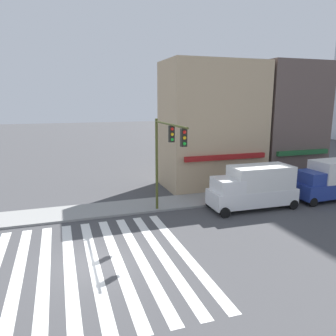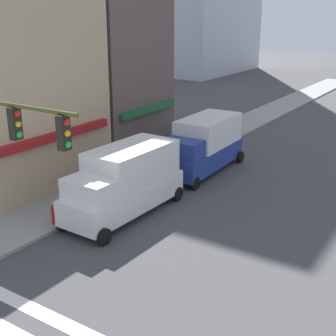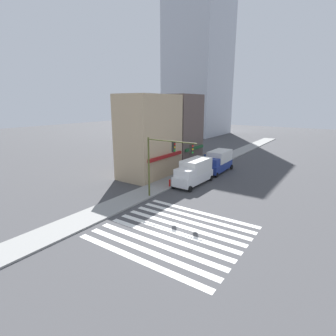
{
  "view_description": "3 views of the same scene",
  "coord_description": "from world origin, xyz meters",
  "views": [
    {
      "loc": [
        -1.19,
        -14.45,
        7.57
      ],
      "look_at": [
        5.0,
        4.0,
        3.5
      ],
      "focal_mm": 35.0,
      "sensor_mm": 36.0,
      "label": 1
    },
    {
      "loc": [
        -3.53,
        -7.46,
        8.7
      ],
      "look_at": [
        15.04,
        4.7,
        1.2
      ],
      "focal_mm": 50.0,
      "sensor_mm": 36.0,
      "label": 2
    },
    {
      "loc": [
        -15.49,
        -10.05,
        9.72
      ],
      "look_at": [
        5.0,
        4.0,
        3.5
      ],
      "focal_mm": 28.0,
      "sensor_mm": 36.0,
      "label": 3
    }
  ],
  "objects": [
    {
      "name": "ground_plane",
      "position": [
        0.0,
        0.0,
        0.0
      ],
      "size": [
        200.0,
        200.0,
        0.0
      ],
      "primitive_type": "plane",
      "color": "#424244"
    },
    {
      "name": "sidewalk_left",
      "position": [
        0.0,
        7.5,
        0.07
      ],
      "size": [
        120.0,
        3.0,
        0.15
      ],
      "color": "gray",
      "rests_on": "ground_plane"
    },
    {
      "name": "crosswalk_stripes",
      "position": [
        0.0,
        0.0,
        0.0
      ],
      "size": [
        9.33,
        10.8,
        0.01
      ],
      "color": "silver",
      "rests_on": "ground_plane"
    },
    {
      "name": "storefront_row",
      "position": [
        14.85,
        11.5,
        5.41
      ],
      "size": [
        14.97,
        5.3,
        10.93
      ],
      "color": "tan",
      "rests_on": "ground_plane"
    },
    {
      "name": "traffic_signal",
      "position": [
        5.0,
        4.37,
        4.64
      ],
      "size": [
        0.32,
        5.61,
        6.36
      ],
      "color": "#474C1E",
      "rests_on": "ground_plane"
    },
    {
      "name": "box_truck_white",
      "position": [
        11.58,
        4.7,
        1.59
      ],
      "size": [
        6.25,
        2.42,
        3.04
      ],
      "rotation": [
        0.0,
        0.0,
        -0.02
      ],
      "color": "white",
      "rests_on": "ground_plane"
    },
    {
      "name": "box_truck_blue",
      "position": [
        18.67,
        4.7,
        1.59
      ],
      "size": [
        6.26,
        2.42,
        3.04
      ],
      "rotation": [
        0.0,
        0.0,
        0.03
      ],
      "color": "navy",
      "rests_on": "ground_plane"
    },
    {
      "name": "pedestrian_white_shirt",
      "position": [
        14.62,
        7.64,
        1.07
      ],
      "size": [
        0.32,
        0.32,
        1.77
      ],
      "rotation": [
        0.0,
        0.0,
        3.07
      ],
      "color": "#23232D",
      "rests_on": "sidewalk_left"
    },
    {
      "name": "pedestrian_red_jacket",
      "position": [
        15.06,
        7.92,
        1.07
      ],
      "size": [
        0.32,
        0.32,
        1.77
      ],
      "rotation": [
        0.0,
        0.0,
        5.21
      ],
      "color": "#23232D",
      "rests_on": "sidewalk_left"
    },
    {
      "name": "pedestrian_blue_shirt",
      "position": [
        21.77,
        8.33,
        1.07
      ],
      "size": [
        0.32,
        0.32,
        1.77
      ],
      "rotation": [
        0.0,
        0.0,
        5.4
      ],
      "color": "#23232D",
      "rests_on": "sidewalk_left"
    },
    {
      "name": "fire_hydrant",
      "position": [
        8.86,
        6.4,
        0.61
      ],
      "size": [
        0.24,
        0.24,
        0.84
      ],
      "color": "red",
      "rests_on": "sidewalk_left"
    }
  ]
}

